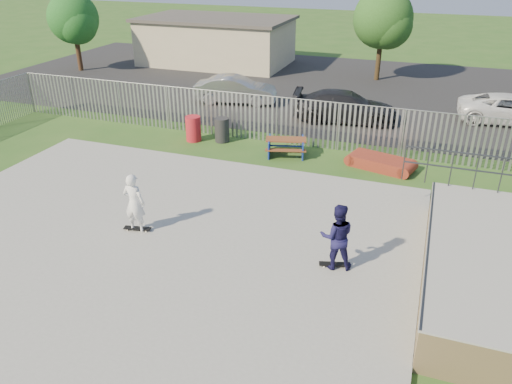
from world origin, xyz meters
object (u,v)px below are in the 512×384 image
(trash_bin_red, at_px, (193,129))
(tree_mid, at_px, (383,19))
(funbox, at_px, (381,163))
(skater_white, at_px, (134,203))
(tree_left, at_px, (73,18))
(picnic_table, at_px, (286,147))
(car_white, at_px, (511,109))
(trash_bin_grey, at_px, (222,130))
(car_dark, at_px, (346,107))
(car_silver, at_px, (236,90))
(skater_navy, at_px, (337,237))

(trash_bin_red, bearing_deg, tree_mid, 66.68)
(funbox, height_order, skater_white, skater_white)
(funbox, xyz_separation_m, tree_left, (-21.38, 10.05, 3.19))
(picnic_table, distance_m, skater_white, 7.87)
(funbox, relative_size, car_white, 0.49)
(funbox, relative_size, skater_white, 1.31)
(trash_bin_red, bearing_deg, picnic_table, -2.86)
(trash_bin_grey, xyz_separation_m, car_white, (11.92, 6.93, 0.16))
(picnic_table, height_order, trash_bin_red, trash_bin_red)
(tree_left, distance_m, skater_white, 23.35)
(trash_bin_red, bearing_deg, skater_white, -75.62)
(trash_bin_red, distance_m, skater_white, 7.98)
(trash_bin_grey, distance_m, car_dark, 6.38)
(tree_mid, bearing_deg, tree_left, -167.86)
(picnic_table, xyz_separation_m, trash_bin_red, (-4.24, 0.21, 0.20))
(picnic_table, bearing_deg, car_silver, 111.36)
(car_silver, bearing_deg, trash_bin_red, 172.55)
(trash_bin_red, bearing_deg, skater_navy, -44.19)
(tree_mid, xyz_separation_m, skater_white, (-4.02, -21.62, -2.67))
(tree_mid, height_order, skater_white, tree_mid)
(car_silver, distance_m, skater_white, 13.94)
(car_dark, bearing_deg, picnic_table, 155.68)
(trash_bin_red, relative_size, car_dark, 0.22)
(trash_bin_red, distance_m, car_white, 15.00)
(trash_bin_grey, xyz_separation_m, skater_navy, (6.58, -7.90, 0.52))
(picnic_table, xyz_separation_m, car_white, (8.88, 7.48, 0.34))
(funbox, height_order, trash_bin_grey, trash_bin_grey)
(trash_bin_red, relative_size, car_silver, 0.25)
(trash_bin_grey, bearing_deg, car_white, 30.19)
(car_dark, bearing_deg, car_white, -80.78)
(funbox, bearing_deg, skater_white, -114.28)
(car_dark, height_order, skater_navy, skater_navy)
(car_white, height_order, tree_left, tree_left)
(picnic_table, bearing_deg, car_white, 24.45)
(trash_bin_grey, height_order, car_dark, car_dark)
(trash_bin_red, relative_size, skater_navy, 0.61)
(picnic_table, bearing_deg, trash_bin_red, 161.49)
(car_white, relative_size, skater_navy, 2.68)
(tree_left, bearing_deg, skater_white, -48.72)
(tree_mid, relative_size, skater_navy, 3.08)
(funbox, xyz_separation_m, trash_bin_grey, (-6.83, 0.63, 0.31))
(car_dark, xyz_separation_m, skater_white, (-3.70, -12.59, 0.31))
(trash_bin_grey, height_order, skater_white, skater_white)
(skater_navy, bearing_deg, skater_white, -14.59)
(trash_bin_red, height_order, skater_white, skater_white)
(funbox, xyz_separation_m, tree_mid, (-2.04, 14.21, 3.50))
(car_white, bearing_deg, skater_navy, 156.85)
(funbox, distance_m, skater_white, 9.61)
(car_white, xyz_separation_m, skater_white, (-11.14, -14.98, 0.36))
(tree_left, bearing_deg, picnic_table, -29.51)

